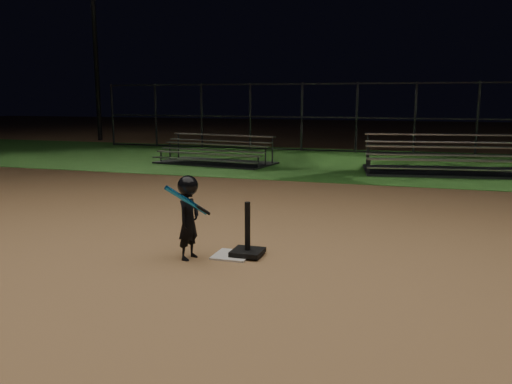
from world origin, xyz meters
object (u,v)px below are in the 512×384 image
batting_tee (248,245)px  light_pole_left (94,30)px  bleacher_left (215,158)px  child_batter (189,215)px  bleacher_right (444,165)px  home_plate (232,255)px

batting_tee → light_pole_left: size_ratio=0.08×
batting_tee → light_pole_left: 19.83m
bleacher_left → light_pole_left: 11.57m
child_batter → light_pole_left: (-11.53, 15.19, 4.39)m
batting_tee → bleacher_left: bleacher_left is taller
batting_tee → bleacher_right: bearing=72.6°
home_plate → child_batter: child_batter is taller
bleacher_left → bleacher_right: (6.48, -0.01, 0.03)m
child_batter → bleacher_left: size_ratio=0.29×
child_batter → light_pole_left: light_pole_left is taller
bleacher_right → home_plate: bearing=-117.1°
home_plate → batting_tee: batting_tee is taller
batting_tee → light_pole_left: (-12.18, 14.88, 4.81)m
child_batter → light_pole_left: 19.57m
bleacher_left → light_pole_left: light_pole_left is taller
child_batter → bleacher_right: bearing=-9.6°
home_plate → batting_tee: (0.18, 0.06, 0.13)m
bleacher_right → light_pole_left: light_pole_left is taller
batting_tee → child_batter: size_ratio=0.64×
child_batter → bleacher_right: (3.30, 8.76, -0.35)m
bleacher_right → child_batter: bearing=-119.3°
light_pole_left → bleacher_right: bearing=-23.5°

